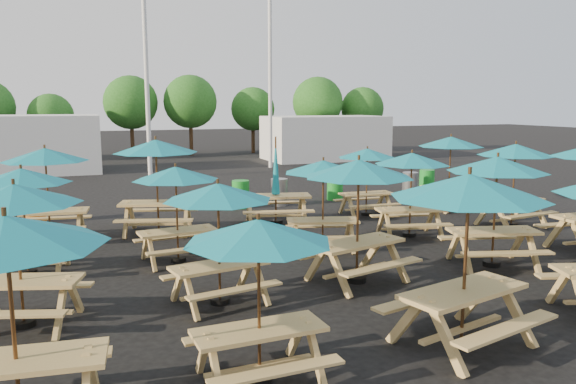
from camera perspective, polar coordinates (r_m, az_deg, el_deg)
name	(u,v)px	position (r m, az deg, el deg)	size (l,w,h in m)	color
ground	(310,247)	(13.49, 2.27, -5.56)	(120.00, 120.00, 0.00)	black
picnic_unit_0	(7,244)	(6.33, -26.69, -4.78)	(2.25, 2.25, 2.32)	tan
picnic_unit_1	(15,203)	(9.29, -26.01, -1.02)	(2.46, 2.46, 2.24)	tan
picnic_unit_2	(22,182)	(12.15, -25.43, 0.89)	(2.18, 2.18, 2.16)	tan
picnic_unit_3	(45,160)	(14.84, -23.43, 2.96)	(2.30, 2.30, 2.34)	tan
picnic_unit_4	(258,241)	(6.69, -3.02, -5.00)	(1.88, 1.88, 2.07)	tan
picnic_unit_5	(218,199)	(9.42, -7.11, -0.74)	(2.15, 2.15, 2.11)	tan
picnic_unit_6	(176,179)	(12.12, -11.33, 1.29)	(2.02, 2.02, 2.09)	tan
picnic_unit_7	(156,152)	(14.92, -13.27, 3.98)	(2.72, 2.72, 2.49)	tan
picnic_unit_8	(469,197)	(8.03, 17.88, -0.48)	(2.62, 2.62, 2.48)	tan
picnic_unit_9	(359,176)	(10.56, 7.18, 1.63)	(2.54, 2.54, 2.38)	tan
picnic_unit_10	(323,172)	(12.96, 3.60, 2.04)	(2.30, 2.30, 2.12)	tan
picnic_unit_11	(276,188)	(15.80, -1.25, 0.37)	(2.27, 2.08, 2.48)	tan
picnic_unit_13	(497,171)	(12.31, 20.48, 2.00)	(2.53, 2.53, 2.34)	tan
picnic_unit_14	(412,164)	(14.52, 12.46, 2.81)	(2.29, 2.29, 2.18)	tan
picnic_unit_15	(367,157)	(17.10, 8.05, 3.51)	(1.88, 1.88, 2.06)	tan
picnic_unit_18	(515,155)	(16.52, 22.10, 3.51)	(2.22, 2.22, 2.32)	tan
picnic_unit_19	(451,146)	(18.75, 16.20, 4.51)	(2.39, 2.39, 2.36)	tan
waste_bin_0	(35,207)	(17.62, -24.29, -1.40)	(0.56, 0.56, 0.90)	#C9580B
waste_bin_1	(241,194)	(18.38, -4.83, -0.22)	(0.56, 0.56, 0.90)	#1A9028
waste_bin_2	(279,192)	(18.73, -0.89, -0.01)	(0.56, 0.56, 0.90)	gray
waste_bin_3	(335,187)	(19.88, 4.80, 0.49)	(0.56, 0.56, 0.90)	#1A9028
waste_bin_4	(410,185)	(20.94, 12.29, 0.75)	(0.56, 0.56, 0.90)	gray
waste_bin_5	(427,182)	(21.87, 13.92, 1.04)	(0.56, 0.56, 0.90)	#1A9028
mast_0	(145,43)	(26.33, -14.30, 14.45)	(0.20, 0.20, 12.00)	silver
mast_1	(270,52)	(29.73, -1.84, 14.07)	(0.20, 0.20, 12.00)	silver
event_tent_0	(12,145)	(30.22, -26.24, 4.34)	(8.00, 4.00, 2.80)	silver
event_tent_1	(325,138)	(34.14, 3.75, 5.52)	(7.00, 4.00, 2.60)	silver
tree_2	(51,116)	(35.70, -22.96, 7.11)	(2.59, 2.59, 3.93)	#382314
tree_3	(131,103)	(36.88, -15.69, 8.74)	(3.36, 3.36, 5.09)	#382314
tree_4	(190,102)	(36.94, -9.91, 9.02)	(3.41, 3.41, 5.17)	#382314
tree_5	(253,109)	(38.40, -3.60, 8.41)	(2.94, 2.94, 4.45)	#382314
tree_6	(318,102)	(38.13, 3.04, 9.09)	(3.38, 3.38, 5.13)	#382314
tree_7	(362,109)	(39.65, 7.56, 8.40)	(2.95, 2.95, 4.48)	#382314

